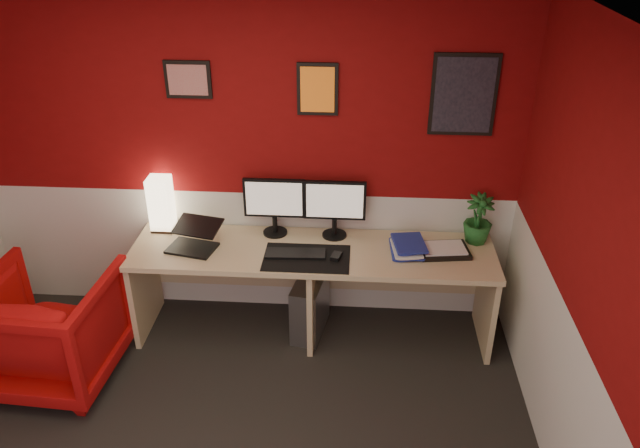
{
  "coord_description": "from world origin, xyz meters",
  "views": [
    {
      "loc": [
        0.84,
        -2.39,
        3.01
      ],
      "look_at": [
        0.6,
        1.21,
        1.05
      ],
      "focal_mm": 34.94,
      "sensor_mm": 36.0,
      "label": 1
    }
  ],
  "objects_px": {
    "monitor_left": "(274,198)",
    "potted_plant": "(478,219)",
    "zen_tray": "(443,250)",
    "desk": "(313,292)",
    "monitor_right": "(335,201)",
    "laptop": "(191,236)",
    "pc_tower": "(310,305)",
    "shoji_lamp": "(161,205)",
    "armchair": "(50,328)"
  },
  "relations": [
    {
      "from": "zen_tray",
      "to": "pc_tower",
      "type": "bearing_deg",
      "value": -179.73
    },
    {
      "from": "monitor_left",
      "to": "potted_plant",
      "type": "distance_m",
      "value": 1.48
    },
    {
      "from": "monitor_right",
      "to": "zen_tray",
      "type": "distance_m",
      "value": 0.85
    },
    {
      "from": "monitor_right",
      "to": "pc_tower",
      "type": "relative_size",
      "value": 1.29
    },
    {
      "from": "potted_plant",
      "to": "armchair",
      "type": "bearing_deg",
      "value": -164.98
    },
    {
      "from": "monitor_right",
      "to": "laptop",
      "type": "bearing_deg",
      "value": -165.24
    },
    {
      "from": "shoji_lamp",
      "to": "monitor_right",
      "type": "bearing_deg",
      "value": -0.88
    },
    {
      "from": "desk",
      "to": "laptop",
      "type": "relative_size",
      "value": 7.88
    },
    {
      "from": "laptop",
      "to": "monitor_left",
      "type": "relative_size",
      "value": 0.57
    },
    {
      "from": "laptop",
      "to": "monitor_right",
      "type": "height_order",
      "value": "monitor_right"
    },
    {
      "from": "laptop",
      "to": "monitor_right",
      "type": "bearing_deg",
      "value": 27.37
    },
    {
      "from": "monitor_left",
      "to": "monitor_right",
      "type": "distance_m",
      "value": 0.44
    },
    {
      "from": "zen_tray",
      "to": "laptop",
      "type": "bearing_deg",
      "value": -177.5
    },
    {
      "from": "shoji_lamp",
      "to": "monitor_left",
      "type": "bearing_deg",
      "value": -0.78
    },
    {
      "from": "laptop",
      "to": "monitor_right",
      "type": "xyz_separation_m",
      "value": [
        1.0,
        0.26,
        0.18
      ]
    },
    {
      "from": "desk",
      "to": "zen_tray",
      "type": "bearing_deg",
      "value": 1.76
    },
    {
      "from": "shoji_lamp",
      "to": "laptop",
      "type": "distance_m",
      "value": 0.41
    },
    {
      "from": "monitor_right",
      "to": "shoji_lamp",
      "type": "bearing_deg",
      "value": 179.12
    },
    {
      "from": "zen_tray",
      "to": "desk",
      "type": "bearing_deg",
      "value": -178.24
    },
    {
      "from": "laptop",
      "to": "zen_tray",
      "type": "height_order",
      "value": "laptop"
    },
    {
      "from": "monitor_left",
      "to": "armchair",
      "type": "height_order",
      "value": "monitor_left"
    },
    {
      "from": "pc_tower",
      "to": "armchair",
      "type": "height_order",
      "value": "armchair"
    },
    {
      "from": "pc_tower",
      "to": "armchair",
      "type": "xyz_separation_m",
      "value": [
        -1.71,
        -0.6,
        0.17
      ]
    },
    {
      "from": "desk",
      "to": "potted_plant",
      "type": "xyz_separation_m",
      "value": [
        1.18,
        0.2,
        0.55
      ]
    },
    {
      "from": "monitor_right",
      "to": "zen_tray",
      "type": "relative_size",
      "value": 1.66
    },
    {
      "from": "desk",
      "to": "monitor_right",
      "type": "height_order",
      "value": "monitor_right"
    },
    {
      "from": "armchair",
      "to": "shoji_lamp",
      "type": "bearing_deg",
      "value": -122.24
    },
    {
      "from": "laptop",
      "to": "monitor_left",
      "type": "distance_m",
      "value": 0.65
    },
    {
      "from": "monitor_left",
      "to": "desk",
      "type": "bearing_deg",
      "value": -36.98
    },
    {
      "from": "shoji_lamp",
      "to": "potted_plant",
      "type": "distance_m",
      "value": 2.32
    },
    {
      "from": "monitor_left",
      "to": "pc_tower",
      "type": "xyz_separation_m",
      "value": [
        0.27,
        -0.2,
        -0.8
      ]
    },
    {
      "from": "monitor_left",
      "to": "zen_tray",
      "type": "relative_size",
      "value": 1.66
    },
    {
      "from": "shoji_lamp",
      "to": "laptop",
      "type": "height_order",
      "value": "shoji_lamp"
    },
    {
      "from": "zen_tray",
      "to": "potted_plant",
      "type": "bearing_deg",
      "value": 34.56
    },
    {
      "from": "zen_tray",
      "to": "armchair",
      "type": "bearing_deg",
      "value": -167.12
    },
    {
      "from": "desk",
      "to": "monitor_left",
      "type": "xyz_separation_m",
      "value": [
        -0.3,
        0.22,
        0.66
      ]
    },
    {
      "from": "desk",
      "to": "shoji_lamp",
      "type": "xyz_separation_m",
      "value": [
        -1.14,
        0.23,
        0.56
      ]
    },
    {
      "from": "potted_plant",
      "to": "armchair",
      "type": "relative_size",
      "value": 0.42
    },
    {
      "from": "laptop",
      "to": "armchair",
      "type": "xyz_separation_m",
      "value": [
        -0.87,
        -0.53,
        -0.45
      ]
    },
    {
      "from": "shoji_lamp",
      "to": "pc_tower",
      "type": "height_order",
      "value": "shoji_lamp"
    },
    {
      "from": "desk",
      "to": "monitor_left",
      "type": "relative_size",
      "value": 4.48
    },
    {
      "from": "shoji_lamp",
      "to": "monitor_left",
      "type": "distance_m",
      "value": 0.85
    },
    {
      "from": "desk",
      "to": "monitor_right",
      "type": "relative_size",
      "value": 4.48
    },
    {
      "from": "monitor_left",
      "to": "zen_tray",
      "type": "xyz_separation_m",
      "value": [
        1.22,
        -0.19,
        -0.28
      ]
    },
    {
      "from": "pc_tower",
      "to": "shoji_lamp",
      "type": "bearing_deg",
      "value": 179.25
    },
    {
      "from": "desk",
      "to": "pc_tower",
      "type": "xyz_separation_m",
      "value": [
        -0.02,
        0.02,
        -0.14
      ]
    },
    {
      "from": "zen_tray",
      "to": "monitor_right",
      "type": "bearing_deg",
      "value": 166.57
    },
    {
      "from": "monitor_left",
      "to": "armchair",
      "type": "relative_size",
      "value": 0.67
    },
    {
      "from": "monitor_right",
      "to": "armchair",
      "type": "relative_size",
      "value": 0.67
    },
    {
      "from": "monitor_left",
      "to": "pc_tower",
      "type": "relative_size",
      "value": 1.29
    }
  ]
}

